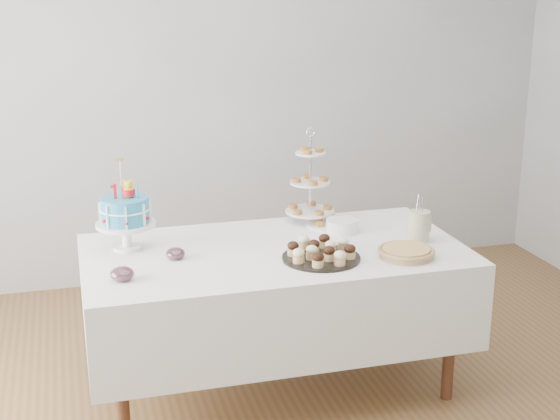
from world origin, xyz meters
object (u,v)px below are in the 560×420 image
object	(u,v)px
plate_stack	(342,226)
utensil_pitcher	(419,225)
pastry_plate	(330,223)
birthday_cake	(126,225)
jam_bowl_a	(122,274)
jam_bowl_b	(175,254)
cupcake_tray	(321,251)
table	(275,291)
pie	(406,252)
tiered_stand	(310,183)

from	to	relation	value
plate_stack	utensil_pitcher	distance (m)	0.42
pastry_plate	utensil_pitcher	bearing A→B (deg)	-45.54
birthday_cake	utensil_pitcher	size ratio (longest dim) A/B	1.87
jam_bowl_a	jam_bowl_b	size ratio (longest dim) A/B	1.14
birthday_cake	plate_stack	xyz separation A→B (m)	(1.15, -0.02, -0.09)
cupcake_tray	pastry_plate	size ratio (longest dim) A/B	1.50
table	pie	world-z (taller)	pie
plate_stack	pastry_plate	world-z (taller)	plate_stack
cupcake_tray	pastry_plate	distance (m)	0.54
table	pastry_plate	world-z (taller)	pastry_plate
birthday_cake	pie	xyz separation A→B (m)	(1.31, -0.48, -0.10)
pastry_plate	jam_bowl_a	world-z (taller)	jam_bowl_a
pie	jam_bowl_a	distance (m)	1.37
birthday_cake	cupcake_tray	xyz separation A→B (m)	(0.90, -0.40, -0.08)
cupcake_tray	jam_bowl_a	world-z (taller)	cupcake_tray
table	pie	size ratio (longest dim) A/B	6.80
table	tiered_stand	distance (m)	0.68
jam_bowl_b	tiered_stand	bearing A→B (deg)	26.58
cupcake_tray	jam_bowl_b	size ratio (longest dim) A/B	4.03
tiered_stand	plate_stack	xyz separation A→B (m)	(0.11, -0.23, -0.19)
birthday_cake	cupcake_tray	distance (m)	0.99
utensil_pitcher	plate_stack	bearing A→B (deg)	163.36
table	jam_bowl_a	distance (m)	0.85
pie	pastry_plate	bearing A→B (deg)	109.13
plate_stack	pastry_plate	xyz separation A→B (m)	(-0.03, 0.11, -0.02)
pastry_plate	jam_bowl_b	xyz separation A→B (m)	(-0.90, -0.29, 0.01)
cupcake_tray	utensil_pitcher	size ratio (longest dim) A/B	1.55
pie	plate_stack	bearing A→B (deg)	110.06
jam_bowl_b	jam_bowl_a	bearing A→B (deg)	-141.71
pastry_plate	plate_stack	bearing A→B (deg)	-74.85
jam_bowl_b	utensil_pitcher	xyz separation A→B (m)	(1.26, -0.07, 0.06)
birthday_cake	jam_bowl_a	world-z (taller)	birthday_cake
tiered_stand	pie	bearing A→B (deg)	-67.77
jam_bowl_a	utensil_pitcher	world-z (taller)	utensil_pitcher
birthday_cake	tiered_stand	size ratio (longest dim) A/B	0.87
pie	jam_bowl_a	xyz separation A→B (m)	(-1.37, 0.06, 0.01)
tiered_stand	jam_bowl_a	xyz separation A→B (m)	(-1.09, -0.63, -0.19)
cupcake_tray	jam_bowl_b	bearing A→B (deg)	164.13
pie	jam_bowl_a	bearing A→B (deg)	177.57
cupcake_tray	pastry_plate	xyz separation A→B (m)	(0.22, 0.49, -0.03)
utensil_pitcher	pie	bearing A→B (deg)	-107.61
jam_bowl_a	jam_bowl_b	xyz separation A→B (m)	(0.27, 0.22, -0.00)
table	tiered_stand	world-z (taller)	tiered_stand
plate_stack	jam_bowl_b	size ratio (longest dim) A/B	1.84
cupcake_tray	plate_stack	xyz separation A→B (m)	(0.25, 0.38, -0.01)
tiered_stand	plate_stack	world-z (taller)	tiered_stand
utensil_pitcher	tiered_stand	bearing A→B (deg)	153.77
table	cupcake_tray	bearing A→B (deg)	-48.60
utensil_pitcher	table	bearing A→B (deg)	-164.96
pie	tiered_stand	xyz separation A→B (m)	(-0.28, 0.68, 0.20)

